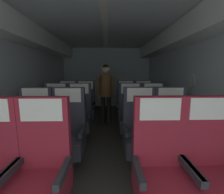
{
  "coord_description": "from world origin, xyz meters",
  "views": [
    {
      "loc": [
        0.07,
        0.24,
        1.35
      ],
      "look_at": [
        0.14,
        3.52,
        0.82
      ],
      "focal_mm": 24.41,
      "sensor_mm": 36.0,
      "label": 1
    }
  ],
  "objects_px": {
    "seat_c_left_aisle": "(79,117)",
    "seat_d_right_aisle": "(143,107)",
    "seat_b_right_aisle": "(171,133)",
    "seat_d_left_window": "(68,107)",
    "flight_attendant": "(106,88)",
    "seat_b_left_aisle": "(68,134)",
    "seat_b_left_window": "(35,134)",
    "seat_c_right_window": "(131,116)",
    "seat_d_right_window": "(126,107)",
    "seat_a_right_window": "(161,172)",
    "seat_d_left_aisle": "(86,107)",
    "seat_b_right_window": "(140,133)",
    "seat_c_left_window": "(56,117)",
    "seat_a_right_aisle": "(210,171)",
    "seat_a_left_aisle": "(41,174)",
    "seat_c_right_aisle": "(153,116)"
  },
  "relations": [
    {
      "from": "seat_b_left_window",
      "to": "flight_attendant",
      "type": "height_order",
      "value": "flight_attendant"
    },
    {
      "from": "seat_b_right_aisle",
      "to": "flight_attendant",
      "type": "xyz_separation_m",
      "value": [
        -0.98,
        1.83,
        0.46
      ]
    },
    {
      "from": "seat_c_left_aisle",
      "to": "seat_d_right_window",
      "type": "distance_m",
      "value": 1.34
    },
    {
      "from": "seat_d_left_window",
      "to": "seat_d_left_aisle",
      "type": "bearing_deg",
      "value": -1.18
    },
    {
      "from": "seat_c_left_aisle",
      "to": "seat_a_left_aisle",
      "type": "bearing_deg",
      "value": -90.18
    },
    {
      "from": "seat_c_left_aisle",
      "to": "seat_d_left_aisle",
      "type": "distance_m",
      "value": 0.86
    },
    {
      "from": "seat_b_left_window",
      "to": "seat_c_right_window",
      "type": "height_order",
      "value": "same"
    },
    {
      "from": "seat_c_right_aisle",
      "to": "seat_d_left_aisle",
      "type": "distance_m",
      "value": 1.72
    },
    {
      "from": "seat_d_left_window",
      "to": "seat_d_right_window",
      "type": "height_order",
      "value": "same"
    },
    {
      "from": "seat_b_right_window",
      "to": "seat_c_left_window",
      "type": "distance_m",
      "value": 1.72
    },
    {
      "from": "seat_a_right_window",
      "to": "flight_attendant",
      "type": "relative_size",
      "value": 0.74
    },
    {
      "from": "seat_b_left_aisle",
      "to": "seat_d_right_aisle",
      "type": "bearing_deg",
      "value": 49.46
    },
    {
      "from": "seat_b_left_aisle",
      "to": "seat_d_left_window",
      "type": "relative_size",
      "value": 1.0
    },
    {
      "from": "seat_d_right_aisle",
      "to": "flight_attendant",
      "type": "xyz_separation_m",
      "value": [
        -0.96,
        0.13,
        0.46
      ]
    },
    {
      "from": "seat_b_left_aisle",
      "to": "seat_c_right_window",
      "type": "height_order",
      "value": "same"
    },
    {
      "from": "seat_b_left_window",
      "to": "seat_c_left_window",
      "type": "xyz_separation_m",
      "value": [
        0.01,
        0.86,
        0.0
      ]
    },
    {
      "from": "seat_c_right_window",
      "to": "seat_c_left_window",
      "type": "bearing_deg",
      "value": 179.65
    },
    {
      "from": "seat_b_left_window",
      "to": "flight_attendant",
      "type": "xyz_separation_m",
      "value": [
        0.98,
        1.83,
        0.46
      ]
    },
    {
      "from": "flight_attendant",
      "to": "seat_d_left_aisle",
      "type": "bearing_deg",
      "value": 31.64
    },
    {
      "from": "seat_b_right_aisle",
      "to": "seat_c_right_window",
      "type": "bearing_deg",
      "value": 119.17
    },
    {
      "from": "seat_c_right_window",
      "to": "seat_d_right_window",
      "type": "relative_size",
      "value": 1.0
    },
    {
      "from": "seat_d_left_window",
      "to": "seat_c_right_aisle",
      "type": "bearing_deg",
      "value": -24.44
    },
    {
      "from": "flight_attendant",
      "to": "seat_b_right_aisle",
      "type": "bearing_deg",
      "value": 137.25
    },
    {
      "from": "seat_c_right_aisle",
      "to": "seat_c_right_window",
      "type": "height_order",
      "value": "same"
    },
    {
      "from": "seat_d_left_window",
      "to": "seat_d_right_aisle",
      "type": "height_order",
      "value": "same"
    },
    {
      "from": "seat_b_right_aisle",
      "to": "seat_d_right_window",
      "type": "bearing_deg",
      "value": 105.22
    },
    {
      "from": "seat_a_left_aisle",
      "to": "seat_b_left_aisle",
      "type": "height_order",
      "value": "same"
    },
    {
      "from": "seat_c_left_aisle",
      "to": "seat_d_right_aisle",
      "type": "relative_size",
      "value": 1.0
    },
    {
      "from": "seat_b_right_aisle",
      "to": "seat_d_left_window",
      "type": "bearing_deg",
      "value": 138.53
    },
    {
      "from": "seat_a_right_aisle",
      "to": "seat_b_left_aisle",
      "type": "height_order",
      "value": "same"
    },
    {
      "from": "seat_b_left_window",
      "to": "seat_d_right_aisle",
      "type": "xyz_separation_m",
      "value": [
        1.94,
        1.7,
        0.0
      ]
    },
    {
      "from": "seat_a_right_window",
      "to": "seat_b_right_aisle",
      "type": "xyz_separation_m",
      "value": [
        0.45,
        0.87,
        0.0
      ]
    },
    {
      "from": "seat_b_right_window",
      "to": "seat_d_right_aisle",
      "type": "xyz_separation_m",
      "value": [
        0.44,
        1.7,
        0.0
      ]
    },
    {
      "from": "seat_a_right_aisle",
      "to": "seat_d_right_aisle",
      "type": "height_order",
      "value": "same"
    },
    {
      "from": "seat_b_left_aisle",
      "to": "seat_c_left_aisle",
      "type": "xyz_separation_m",
      "value": [
        -0.0,
        0.87,
        0.0
      ]
    },
    {
      "from": "seat_c_left_aisle",
      "to": "seat_d_left_window",
      "type": "relative_size",
      "value": 1.0
    },
    {
      "from": "seat_b_right_aisle",
      "to": "seat_b_right_window",
      "type": "relative_size",
      "value": 1.0
    },
    {
      "from": "seat_a_right_aisle",
      "to": "seat_c_left_aisle",
      "type": "relative_size",
      "value": 1.0
    },
    {
      "from": "seat_b_right_window",
      "to": "seat_c_right_window",
      "type": "bearing_deg",
      "value": 90.77
    },
    {
      "from": "seat_b_left_aisle",
      "to": "seat_d_left_aisle",
      "type": "relative_size",
      "value": 1.0
    },
    {
      "from": "seat_d_right_aisle",
      "to": "seat_b_left_aisle",
      "type": "bearing_deg",
      "value": -130.54
    },
    {
      "from": "seat_b_left_aisle",
      "to": "seat_d_right_window",
      "type": "xyz_separation_m",
      "value": [
        1.02,
        1.73,
        0.0
      ]
    },
    {
      "from": "seat_a_right_window",
      "to": "seat_c_left_window",
      "type": "xyz_separation_m",
      "value": [
        -1.5,
        1.73,
        0.0
      ]
    },
    {
      "from": "seat_c_left_window",
      "to": "seat_c_right_window",
      "type": "distance_m",
      "value": 1.48
    },
    {
      "from": "seat_b_left_window",
      "to": "seat_d_left_window",
      "type": "height_order",
      "value": "same"
    },
    {
      "from": "seat_b_right_window",
      "to": "seat_c_left_aisle",
      "type": "xyz_separation_m",
      "value": [
        -1.03,
        0.85,
        0.0
      ]
    },
    {
      "from": "seat_b_left_aisle",
      "to": "seat_c_right_aisle",
      "type": "xyz_separation_m",
      "value": [
        1.48,
        0.86,
        0.0
      ]
    },
    {
      "from": "seat_a_left_aisle",
      "to": "seat_a_right_window",
      "type": "height_order",
      "value": "same"
    },
    {
      "from": "seat_a_left_aisle",
      "to": "seat_d_left_aisle",
      "type": "bearing_deg",
      "value": 89.99
    },
    {
      "from": "seat_a_left_aisle",
      "to": "seat_b_right_window",
      "type": "height_order",
      "value": "same"
    }
  ]
}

